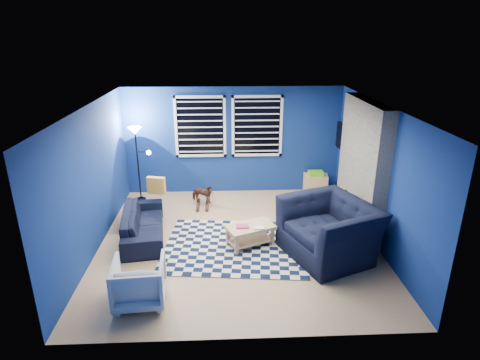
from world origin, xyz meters
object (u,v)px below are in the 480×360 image
(tv, at_px, (344,139))
(armchair_big, at_px, (329,230))
(sofa, at_px, (143,224))
(armchair_bent, at_px, (139,282))
(floor_lamp, at_px, (137,141))
(cabinet, at_px, (315,184))
(coffee_table, at_px, (250,231))
(rocking_horse, at_px, (202,194))

(tv, relative_size, armchair_big, 0.67)
(armchair_big, bearing_deg, sofa, -126.59)
(armchair_big, height_order, armchair_bent, armchair_big)
(sofa, distance_m, armchair_bent, 1.99)
(sofa, distance_m, armchair_big, 3.41)
(floor_lamp, bearing_deg, cabinet, 2.57)
(armchair_bent, bearing_deg, armchair_big, -163.10)
(sofa, xyz_separation_m, coffee_table, (1.98, -0.44, 0.02))
(tv, relative_size, sofa, 0.55)
(sofa, relative_size, cabinet, 3.01)
(tv, xyz_separation_m, coffee_table, (-2.23, -2.16, -1.11))
(armchair_bent, relative_size, cabinet, 1.21)
(rocking_horse, xyz_separation_m, floor_lamp, (-1.42, 0.45, 1.10))
(armchair_big, height_order, coffee_table, armchair_big)
(cabinet, bearing_deg, coffee_table, -116.82)
(sofa, xyz_separation_m, cabinet, (3.70, 1.97, -0.02))
(armchair_big, relative_size, rocking_horse, 2.86)
(rocking_horse, distance_m, coffee_table, 2.00)
(armchair_big, bearing_deg, coffee_table, -128.33)
(sofa, height_order, floor_lamp, floor_lamp)
(rocking_horse, height_order, cabinet, cabinet)
(floor_lamp, bearing_deg, armchair_big, -35.23)
(rocking_horse, distance_m, floor_lamp, 1.85)
(tv, distance_m, floor_lamp, 4.58)
(cabinet, bearing_deg, tv, -17.56)
(armchair_big, height_order, cabinet, armchair_big)
(armchair_bent, relative_size, coffee_table, 0.76)
(sofa, distance_m, floor_lamp, 2.14)
(armchair_big, distance_m, cabinet, 2.82)
(tv, distance_m, coffee_table, 3.30)
(cabinet, bearing_deg, armchair_bent, -122.12)
(armchair_big, bearing_deg, floor_lamp, -148.10)
(armchair_bent, relative_size, floor_lamp, 0.43)
(rocking_horse, xyz_separation_m, cabinet, (2.65, 0.64, -0.04))
(coffee_table, xyz_separation_m, cabinet, (1.72, 2.41, -0.05))
(floor_lamp, bearing_deg, coffee_table, -43.48)
(cabinet, xyz_separation_m, floor_lamp, (-4.07, -0.18, 1.14))
(rocking_horse, relative_size, floor_lamp, 0.31)
(armchair_big, relative_size, coffee_table, 1.54)
(armchair_big, distance_m, rocking_horse, 3.12)
(tv, height_order, rocking_horse, tv)
(tv, xyz_separation_m, floor_lamp, (-4.58, 0.07, -0.01))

